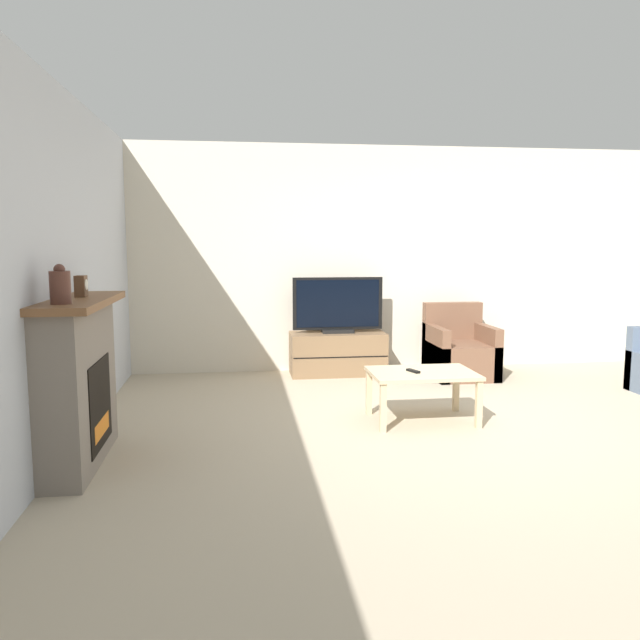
# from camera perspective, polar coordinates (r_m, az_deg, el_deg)

# --- Properties ---
(ground_plane) EXTENTS (24.00, 24.00, 0.00)m
(ground_plane) POSITION_cam_1_polar(r_m,az_deg,el_deg) (5.42, 13.67, -9.74)
(ground_plane) COLOR tan
(wall_back) EXTENTS (12.00, 0.06, 2.70)m
(wall_back) POSITION_cam_1_polar(r_m,az_deg,el_deg) (7.71, 6.84, 5.59)
(wall_back) COLOR beige
(wall_back) RESTS_ON ground
(wall_left) EXTENTS (0.06, 12.00, 2.70)m
(wall_left) POSITION_cam_1_polar(r_m,az_deg,el_deg) (5.00, -22.54, 4.23)
(wall_left) COLOR silver
(wall_left) RESTS_ON ground
(fireplace) EXTENTS (0.40, 1.30, 1.17)m
(fireplace) POSITION_cam_1_polar(r_m,az_deg,el_deg) (4.68, -21.23, -5.18)
(fireplace) COLOR slate
(fireplace) RESTS_ON ground
(mantel_vase_left) EXTENTS (0.13, 0.13, 0.25)m
(mantel_vase_left) POSITION_cam_1_polar(r_m,az_deg,el_deg) (4.21, -22.67, 2.89)
(mantel_vase_left) COLOR #512D23
(mantel_vase_left) RESTS_ON fireplace
(mantel_clock) EXTENTS (0.08, 0.11, 0.15)m
(mantel_clock) POSITION_cam_1_polar(r_m,az_deg,el_deg) (4.71, -21.01, 2.91)
(mantel_clock) COLOR brown
(mantel_clock) RESTS_ON fireplace
(tv_stand) EXTENTS (1.11, 0.49, 0.49)m
(tv_stand) POSITION_cam_1_polar(r_m,az_deg,el_deg) (7.37, 1.62, -3.07)
(tv_stand) COLOR brown
(tv_stand) RESTS_ON ground
(tv) EXTENTS (1.06, 0.18, 0.65)m
(tv) POSITION_cam_1_polar(r_m,az_deg,el_deg) (7.28, 1.64, 1.21)
(tv) COLOR black
(tv) RESTS_ON tv_stand
(armchair) EXTENTS (0.70, 0.76, 0.84)m
(armchair) POSITION_cam_1_polar(r_m,az_deg,el_deg) (7.42, 12.63, -2.93)
(armchair) COLOR brown
(armchair) RESTS_ON ground
(coffee_table) EXTENTS (0.90, 0.63, 0.44)m
(coffee_table) POSITION_cam_1_polar(r_m,az_deg,el_deg) (5.51, 9.32, -5.26)
(coffee_table) COLOR #CCB289
(coffee_table) RESTS_ON ground
(remote) EXTENTS (0.09, 0.15, 0.02)m
(remote) POSITION_cam_1_polar(r_m,az_deg,el_deg) (5.46, 8.51, -4.63)
(remote) COLOR black
(remote) RESTS_ON coffee_table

